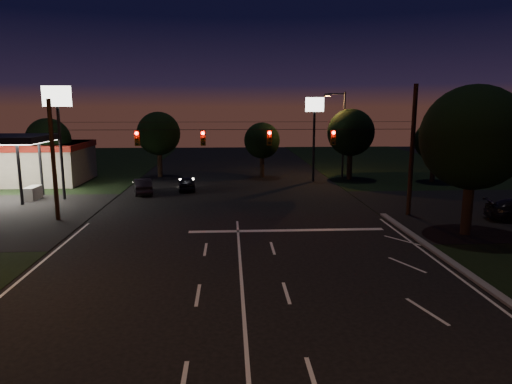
{
  "coord_description": "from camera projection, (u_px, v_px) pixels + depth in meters",
  "views": [
    {
      "loc": [
        -0.46,
        -15.44,
        7.49
      ],
      "look_at": [
        0.93,
        8.47,
        3.0
      ],
      "focal_mm": 32.0,
      "sensor_mm": 36.0,
      "label": 1
    }
  ],
  "objects": [
    {
      "name": "tree_far_c",
      "position": [
        262.0,
        141.0,
        48.5
      ],
      "size": [
        3.8,
        3.8,
        5.86
      ],
      "color": "black",
      "rests_on": "ground"
    },
    {
      "name": "tree_far_a",
      "position": [
        49.0,
        141.0,
        44.3
      ],
      "size": [
        4.2,
        4.2,
        6.42
      ],
      "color": "black",
      "rests_on": "ground"
    },
    {
      "name": "gas_station",
      "position": [
        11.0,
        160.0,
        44.69
      ],
      "size": [
        14.2,
        16.1,
        5.25
      ],
      "color": "gray",
      "rests_on": "ground"
    },
    {
      "name": "cross_street_right",
      "position": [
        509.0,
        211.0,
        33.4
      ],
      "size": [
        20.0,
        16.0,
        0.02
      ],
      "primitive_type": "cube",
      "color": "black",
      "rests_on": "ground"
    },
    {
      "name": "ground",
      "position": [
        244.0,
        316.0,
        16.56
      ],
      "size": [
        140.0,
        140.0,
        0.0
      ],
      "primitive_type": "plane",
      "color": "black",
      "rests_on": "ground"
    },
    {
      "name": "car_oncoming_a",
      "position": [
        187.0,
        183.0,
        41.46
      ],
      "size": [
        1.85,
        3.82,
        1.26
      ],
      "primitive_type": "imported",
      "rotation": [
        0.0,
        0.0,
        3.24
      ],
      "color": "black",
      "rests_on": "ground"
    },
    {
      "name": "tree_far_b",
      "position": [
        159.0,
        134.0,
        48.74
      ],
      "size": [
        4.6,
        4.6,
        6.98
      ],
      "color": "black",
      "rests_on": "ground"
    },
    {
      "name": "tree_right_near",
      "position": [
        472.0,
        139.0,
        26.26
      ],
      "size": [
        6.0,
        6.0,
        8.76
      ],
      "color": "black",
      "rests_on": "ground"
    },
    {
      "name": "tree_far_e",
      "position": [
        435.0,
        141.0,
        45.51
      ],
      "size": [
        4.0,
        4.0,
        6.18
      ],
      "color": "black",
      "rests_on": "ground"
    },
    {
      "name": "car_oncoming_b",
      "position": [
        143.0,
        186.0,
        39.83
      ],
      "size": [
        2.38,
        4.29,
        1.34
      ],
      "primitive_type": "imported",
      "rotation": [
        0.0,
        0.0,
        3.39
      ],
      "color": "black",
      "rests_on": "ground"
    },
    {
      "name": "stop_bar",
      "position": [
        287.0,
        230.0,
        28.01
      ],
      "size": [
        12.0,
        0.5,
        0.01
      ],
      "primitive_type": "cube",
      "color": "silver",
      "rests_on": "ground"
    },
    {
      "name": "signal_span",
      "position": [
        236.0,
        137.0,
        30.23
      ],
      "size": [
        24.0,
        0.4,
        1.56
      ],
      "color": "black",
      "rests_on": "ground"
    },
    {
      "name": "utility_pole_right",
      "position": [
        408.0,
        215.0,
        31.96
      ],
      "size": [
        0.3,
        0.3,
        9.0
      ],
      "primitive_type": "cylinder",
      "color": "black",
      "rests_on": "ground"
    },
    {
      "name": "tree_far_d",
      "position": [
        351.0,
        133.0,
        46.9
      ],
      "size": [
        4.8,
        4.8,
        7.3
      ],
      "color": "black",
      "rests_on": "ground"
    },
    {
      "name": "pole_sign_left_near",
      "position": [
        58.0,
        113.0,
        36.06
      ],
      "size": [
        2.2,
        0.3,
        9.1
      ],
      "color": "black",
      "rests_on": "ground"
    },
    {
      "name": "utility_pole_left",
      "position": [
        58.0,
        220.0,
        30.59
      ],
      "size": [
        0.28,
        0.28,
        8.0
      ],
      "primitive_type": "cylinder",
      "color": "black",
      "rests_on": "ground"
    },
    {
      "name": "pole_sign_right",
      "position": [
        314.0,
        119.0,
        45.3
      ],
      "size": [
        1.8,
        0.3,
        8.4
      ],
      "color": "black",
      "rests_on": "ground"
    },
    {
      "name": "street_light_right_far",
      "position": [
        341.0,
        129.0,
        47.63
      ],
      "size": [
        2.2,
        0.35,
        9.0
      ],
      "color": "black",
      "rests_on": "ground"
    }
  ]
}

